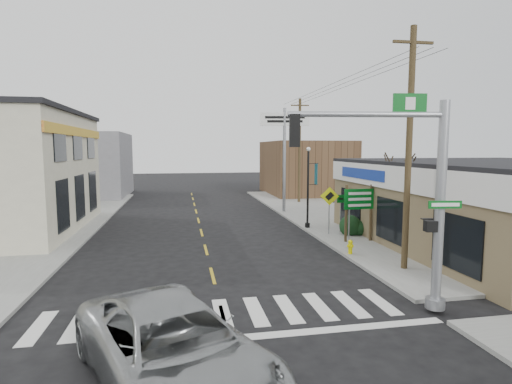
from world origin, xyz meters
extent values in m
plane|color=black|center=(0.00, 0.00, 0.00)|extent=(140.00, 140.00, 0.00)
cube|color=gray|center=(9.00, 13.00, 0.07)|extent=(6.00, 38.00, 0.13)
cube|color=gray|center=(-9.00, 13.00, 0.07)|extent=(6.00, 38.00, 0.13)
cube|color=gold|center=(0.00, 8.00, 0.01)|extent=(0.12, 56.00, 0.01)
cube|color=silver|center=(0.00, 0.40, 0.01)|extent=(11.00, 2.20, 0.01)
cube|color=#746446|center=(14.50, 6.00, 2.00)|extent=(12.00, 14.00, 4.00)
cube|color=brown|center=(12.00, 30.00, 2.80)|extent=(8.00, 10.00, 5.60)
cube|color=slate|center=(-11.00, 32.00, 3.20)|extent=(9.00, 10.00, 6.40)
imported|color=#979A9C|center=(-1.35, -3.06, 0.84)|extent=(4.96, 6.68, 1.69)
cylinder|color=#909398|center=(6.20, -0.68, 3.16)|extent=(0.28, 0.28, 6.05)
cylinder|color=#909398|center=(3.98, -0.68, 5.78)|extent=(4.44, 0.16, 0.16)
cube|color=black|center=(1.96, -0.68, 5.32)|extent=(0.28, 0.22, 0.91)
cube|color=#075416|center=(6.20, -0.90, 3.26)|extent=(0.96, 0.04, 0.22)
cube|color=#075416|center=(5.19, -0.68, 6.08)|extent=(0.96, 0.05, 0.55)
cube|color=black|center=(5.95, -0.73, 2.60)|extent=(0.32, 0.26, 0.32)
cube|color=#483A21|center=(7.05, 7.83, 1.58)|extent=(0.10, 0.10, 2.90)
cube|color=#483A21|center=(8.40, 7.83, 1.58)|extent=(0.10, 0.10, 2.90)
cube|color=#0C492B|center=(7.73, 7.77, 2.30)|extent=(1.66, 0.05, 1.03)
cylinder|color=#EBE200|center=(6.30, 5.56, 0.39)|extent=(0.18, 0.18, 0.51)
sphere|color=#EBE200|center=(6.30, 5.56, 0.67)|extent=(0.20, 0.20, 0.20)
cylinder|color=gray|center=(6.90, 9.78, 1.33)|extent=(0.06, 0.06, 2.39)
cube|color=#C0C80B|center=(6.90, 9.75, 2.24)|extent=(1.01, 0.03, 1.01)
cylinder|color=black|center=(6.30, 11.73, 2.44)|extent=(0.12, 0.12, 4.63)
sphere|color=silver|center=(6.30, 11.73, 4.80)|extent=(0.25, 0.25, 0.25)
cube|color=#104650|center=(6.79, 11.73, 3.34)|extent=(0.02, 0.49, 1.25)
cylinder|color=gray|center=(6.50, 18.02, 3.97)|extent=(0.23, 0.23, 7.68)
cube|color=white|center=(6.50, 18.02, 6.99)|extent=(3.62, 0.18, 0.96)
cylinder|color=black|center=(9.31, 6.82, 1.89)|extent=(0.22, 0.22, 3.51)
ellipsoid|color=#1C3D1F|center=(9.89, 3.68, 0.59)|extent=(1.21, 1.21, 0.91)
ellipsoid|color=#1A3115|center=(8.02, 9.43, 0.59)|extent=(1.21, 1.21, 0.91)
cylinder|color=#483B1D|center=(7.50, 3.15, 4.75)|extent=(0.24, 0.24, 9.25)
cube|color=#483B1D|center=(7.50, 3.15, 8.78)|extent=(1.61, 0.10, 0.10)
cylinder|color=#3C231D|center=(9.16, 22.93, 4.64)|extent=(0.24, 0.24, 9.02)
cube|color=#3C231D|center=(9.16, 22.93, 8.56)|extent=(1.57, 0.10, 0.10)
camera|label=1|loc=(-1.12, -10.86, 4.82)|focal=28.00mm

